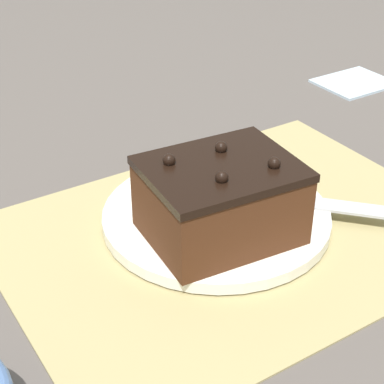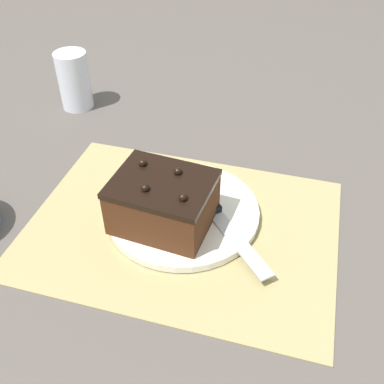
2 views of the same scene
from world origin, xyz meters
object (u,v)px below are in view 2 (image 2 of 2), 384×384
Objects in this scene: chocolate_cake at (163,202)px; serving_knife at (217,214)px; drinking_glass at (74,80)px; cake_plate at (183,211)px.

serving_knife is (-0.07, -0.03, -0.03)m from chocolate_cake.
serving_knife is 0.46m from drinking_glass.
drinking_glass reaches higher than chocolate_cake.
cake_plate is at bearing -46.17° from serving_knife.
chocolate_cake is 1.26× the size of drinking_glass.
chocolate_cake is 0.09m from serving_knife.
chocolate_cake reaches higher than cake_plate.
drinking_glass reaches higher than serving_knife.
chocolate_cake is at bearing -20.31° from serving_knife.
drinking_glass is at bearing -40.59° from cake_plate.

